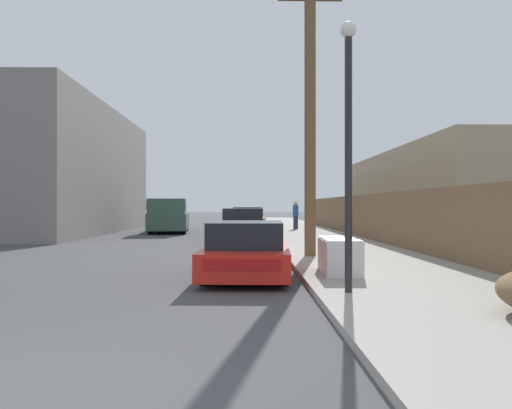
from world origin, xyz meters
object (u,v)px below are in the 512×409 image
car_parked_mid (244,227)px  parked_sports_car_red (247,251)px  car_parked_far (249,221)px  pedestrian (296,215)px  utility_pole (310,109)px  discarded_fridge (339,256)px  pickup_truck (169,216)px  street_lamp (348,134)px

car_parked_mid → parked_sports_car_red: bearing=-87.5°
parked_sports_car_red → car_parked_far: (0.12, 16.03, 0.13)m
car_parked_far → pedestrian: bearing=49.9°
car_parked_far → utility_pole: utility_pole is taller
discarded_fridge → utility_pole: size_ratio=0.21×
car_parked_mid → car_parked_far: 6.27m
car_parked_far → pickup_truck: 4.63m
pickup_truck → utility_pole: size_ratio=0.71×
car_parked_far → street_lamp: size_ratio=0.95×
discarded_fridge → utility_pole: 5.13m
car_parked_mid → pedestrian: size_ratio=2.64×
car_parked_mid → pickup_truck: size_ratio=0.77×
pickup_truck → car_parked_far: bearing=160.5°
car_parked_far → utility_pole: 13.45m
street_lamp → pedestrian: size_ratio=2.63×
discarded_fridge → pedestrian: (1.00, 19.32, 0.49)m
utility_pole → parked_sports_car_red: bearing=-119.2°
parked_sports_car_red → street_lamp: bearing=-55.7°
car_parked_mid → pedestrian: pedestrian is taller
pedestrian → parked_sports_car_red: bearing=-98.8°
parked_sports_car_red → street_lamp: 3.80m
car_parked_mid → car_parked_far: bearing=89.6°
utility_pole → pedestrian: bearing=85.8°
utility_pole → pedestrian: 16.18m
pickup_truck → street_lamp: bearing=101.9°
car_parked_far → street_lamp: 18.87m
discarded_fridge → pedestrian: bearing=89.1°
discarded_fridge → pickup_truck: (-6.28, 17.54, 0.46)m
car_parked_far → pickup_truck: (-4.47, 1.16, 0.27)m
car_parked_mid → utility_pole: bearing=-72.3°
pickup_truck → pedestrian: bearing=-171.2°
pickup_truck → pedestrian: size_ratio=3.42×
discarded_fridge → street_lamp: 3.21m
parked_sports_car_red → car_parked_mid: (-0.12, 9.76, 0.12)m
discarded_fridge → pedestrian: 19.35m
parked_sports_car_red → car_parked_far: size_ratio=1.03×
car_parked_mid → pedestrian: bearing=73.4°
car_parked_mid → discarded_fridge: bearing=-76.8°
car_parked_mid → pedestrian: (3.05, 9.20, 0.31)m
street_lamp → utility_pole: bearing=88.8°
parked_sports_car_red → utility_pole: bearing=63.5°
utility_pole → street_lamp: (-0.12, -5.83, -1.54)m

